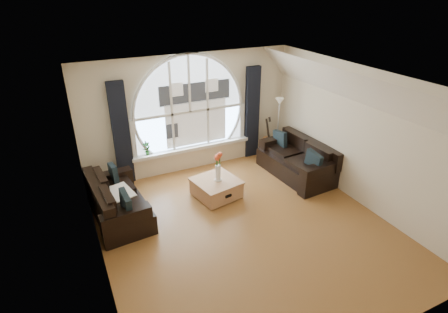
# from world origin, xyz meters

# --- Properties ---
(ground) EXTENTS (5.00, 5.50, 0.01)m
(ground) POSITION_xyz_m (0.00, 0.00, 0.00)
(ground) COLOR brown
(ground) RESTS_ON ground
(ceiling) EXTENTS (5.00, 5.50, 0.01)m
(ceiling) POSITION_xyz_m (0.00, 0.00, 2.70)
(ceiling) COLOR silver
(ceiling) RESTS_ON ground
(wall_back) EXTENTS (5.00, 0.01, 2.70)m
(wall_back) POSITION_xyz_m (0.00, 2.75, 1.35)
(wall_back) COLOR beige
(wall_back) RESTS_ON ground
(wall_front) EXTENTS (5.00, 0.01, 2.70)m
(wall_front) POSITION_xyz_m (0.00, -2.75, 1.35)
(wall_front) COLOR beige
(wall_front) RESTS_ON ground
(wall_left) EXTENTS (0.01, 5.50, 2.70)m
(wall_left) POSITION_xyz_m (-2.50, 0.00, 1.35)
(wall_left) COLOR beige
(wall_left) RESTS_ON ground
(wall_right) EXTENTS (0.01, 5.50, 2.70)m
(wall_right) POSITION_xyz_m (2.50, 0.00, 1.35)
(wall_right) COLOR beige
(wall_right) RESTS_ON ground
(attic_slope) EXTENTS (0.92, 5.50, 0.72)m
(attic_slope) POSITION_xyz_m (2.20, 0.00, 2.35)
(attic_slope) COLOR silver
(attic_slope) RESTS_ON ground
(arched_window) EXTENTS (2.60, 0.06, 2.15)m
(arched_window) POSITION_xyz_m (0.00, 2.72, 1.62)
(arched_window) COLOR silver
(arched_window) RESTS_ON wall_back
(window_sill) EXTENTS (2.90, 0.22, 0.08)m
(window_sill) POSITION_xyz_m (0.00, 2.65, 0.51)
(window_sill) COLOR white
(window_sill) RESTS_ON wall_back
(window_frame) EXTENTS (2.76, 0.08, 2.15)m
(window_frame) POSITION_xyz_m (0.00, 2.69, 1.62)
(window_frame) COLOR white
(window_frame) RESTS_ON wall_back
(neighbor_house) EXTENTS (1.70, 0.02, 1.50)m
(neighbor_house) POSITION_xyz_m (0.15, 2.71, 1.50)
(neighbor_house) COLOR silver
(neighbor_house) RESTS_ON wall_back
(curtain_left) EXTENTS (0.35, 0.12, 2.30)m
(curtain_left) POSITION_xyz_m (-1.60, 2.63, 1.15)
(curtain_left) COLOR black
(curtain_left) RESTS_ON ground
(curtain_right) EXTENTS (0.35, 0.12, 2.30)m
(curtain_right) POSITION_xyz_m (1.60, 2.63, 1.15)
(curtain_right) COLOR black
(curtain_right) RESTS_ON ground
(sofa_left) EXTENTS (1.01, 1.81, 0.77)m
(sofa_left) POSITION_xyz_m (-2.01, 1.31, 0.40)
(sofa_left) COLOR black
(sofa_left) RESTS_ON ground
(sofa_right) EXTENTS (1.06, 1.93, 0.83)m
(sofa_right) POSITION_xyz_m (2.01, 1.24, 0.40)
(sofa_right) COLOR black
(sofa_right) RESTS_ON ground
(coffee_chest) EXTENTS (1.01, 1.01, 0.42)m
(coffee_chest) POSITION_xyz_m (-0.04, 1.20, 0.21)
(coffee_chest) COLOR #B17B52
(coffee_chest) RESTS_ON ground
(throw_blanket) EXTENTS (0.67, 0.67, 0.10)m
(throw_blanket) POSITION_xyz_m (-2.02, 1.30, 0.50)
(throw_blanket) COLOR silver
(throw_blanket) RESTS_ON sofa_left
(vase_flowers) EXTENTS (0.24, 0.24, 0.70)m
(vase_flowers) POSITION_xyz_m (-0.00, 1.18, 0.77)
(vase_flowers) COLOR white
(vase_flowers) RESTS_ON coffee_chest
(floor_lamp) EXTENTS (0.24, 0.24, 1.60)m
(floor_lamp) POSITION_xyz_m (2.06, 2.15, 0.80)
(floor_lamp) COLOR #B2B2B2
(floor_lamp) RESTS_ON ground
(guitar) EXTENTS (0.43, 0.37, 1.06)m
(guitar) POSITION_xyz_m (1.97, 2.50, 0.53)
(guitar) COLOR #93582A
(guitar) RESTS_ON ground
(potted_plant) EXTENTS (0.20, 0.17, 0.33)m
(potted_plant) POSITION_xyz_m (-1.08, 2.65, 0.72)
(potted_plant) COLOR #1E6023
(potted_plant) RESTS_ON window_sill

